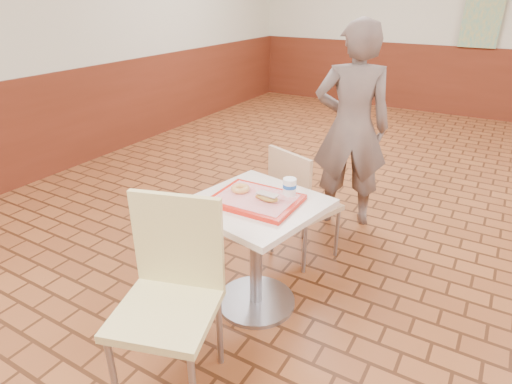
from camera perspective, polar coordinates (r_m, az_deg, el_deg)
The scene contains 10 objects.
wainscot_band at distance 2.48m, azimuth 27.80°, elevation -7.80°, with size 8.00×10.00×1.00m.
promo_poster at distance 7.11m, azimuth 28.29°, elevation 21.46°, with size 0.50×0.03×1.20m, color gray.
main_table at distance 2.43m, azimuth 0.00°, elevation -6.09°, with size 0.65×0.65×0.69m.
chair_main_front at distance 2.01m, azimuth -11.27°, elevation -12.38°, with size 0.54×0.54×0.93m.
chair_main_back at distance 2.89m, azimuth 5.76°, elevation -1.03°, with size 0.48×0.48×0.82m.
customer at distance 3.37m, azimuth 12.62°, elevation 8.37°, with size 0.57×0.38×1.58m, color #6B5A53.
serving_tray at distance 2.32m, azimuth 0.00°, elevation -1.04°, with size 0.45×0.35×0.03m.
ring_donut at distance 2.38m, azimuth -2.10°, elevation 0.46°, with size 0.10×0.10×0.03m, color #E7A354.
long_john_donut at distance 2.27m, azimuth 1.46°, elevation -0.70°, with size 0.14×0.07×0.04m.
paper_cup at distance 2.33m, azimuth 4.50°, elevation 0.74°, with size 0.07×0.07×0.09m.
Camera 1 is at (-0.06, -2.15, 1.73)m, focal length 30.00 mm.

